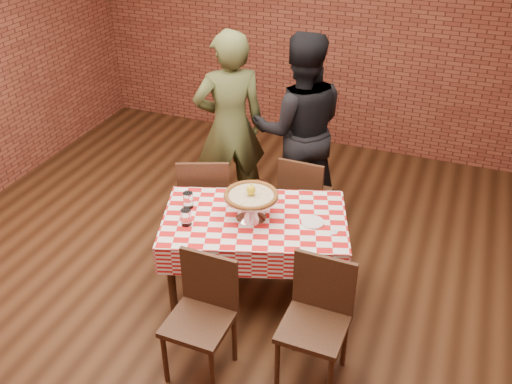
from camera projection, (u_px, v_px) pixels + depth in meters
ground at (213, 292)px, 4.69m from camera, size 6.00×6.00×0.00m
back_wall at (322, 22)px, 6.31m from camera, size 5.50×0.00×5.50m
table at (255, 258)px, 4.47m from camera, size 1.54×1.19×0.75m
tablecloth at (255, 230)px, 4.33m from camera, size 1.59×1.24×0.23m
pizza_stand at (251, 207)px, 4.23m from camera, size 0.51×0.51×0.18m
pizza at (251, 196)px, 4.18m from camera, size 0.50×0.50×0.03m
lemon at (251, 190)px, 4.15m from camera, size 0.08×0.08×0.08m
water_glass_left at (186, 217)px, 4.16m from camera, size 0.10×0.10×0.12m
water_glass_right at (188, 200)px, 4.36m from camera, size 0.10×0.10×0.12m
side_plate at (313, 222)px, 4.21m from camera, size 0.21×0.21×0.01m
sweetener_packet_a at (333, 233)px, 4.10m from camera, size 0.06×0.06×0.00m
sweetener_packet_b at (335, 230)px, 4.13m from camera, size 0.05×0.04×0.00m
condiment_caddy at (261, 189)px, 4.50m from camera, size 0.10×0.09×0.13m
chair_near_left at (199, 323)px, 3.77m from camera, size 0.42×0.42×0.89m
chair_near_right at (313, 328)px, 3.73m from camera, size 0.43×0.43×0.90m
chair_far_left at (206, 198)px, 5.06m from camera, size 0.57×0.57×0.92m
chair_far_right at (305, 197)px, 5.12m from camera, size 0.41×0.41×0.88m
diner_olive at (230, 127)px, 5.27m from camera, size 0.79×0.74×1.82m
diner_black at (300, 129)px, 5.23m from camera, size 1.08×0.97×1.81m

